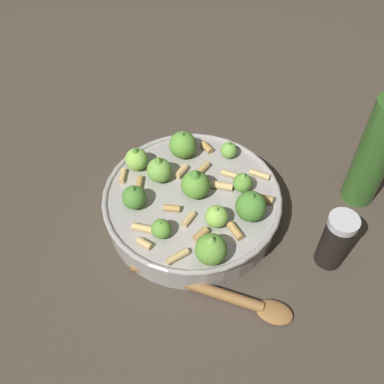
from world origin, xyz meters
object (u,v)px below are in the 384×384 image
object	(u,v)px
cooking_pan	(192,202)
wooden_spoon	(219,294)
pepper_shaker	(336,240)
olive_oil_bottle	(376,151)

from	to	relation	value
cooking_pan	wooden_spoon	xyz separation A→B (m)	(0.13, -0.07, -0.03)
wooden_spoon	cooking_pan	bearing A→B (deg)	153.00
pepper_shaker	wooden_spoon	bearing A→B (deg)	-111.71
pepper_shaker	olive_oil_bottle	size ratio (longest dim) A/B	0.40
cooking_pan	pepper_shaker	xyz separation A→B (m)	(0.20, 0.10, 0.02)
cooking_pan	pepper_shaker	bearing A→B (deg)	26.17
pepper_shaker	olive_oil_bottle	distance (m)	0.15
olive_oil_bottle	wooden_spoon	xyz separation A→B (m)	(-0.02, -0.30, -0.10)
cooking_pan	wooden_spoon	distance (m)	0.15
pepper_shaker	wooden_spoon	distance (m)	0.18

